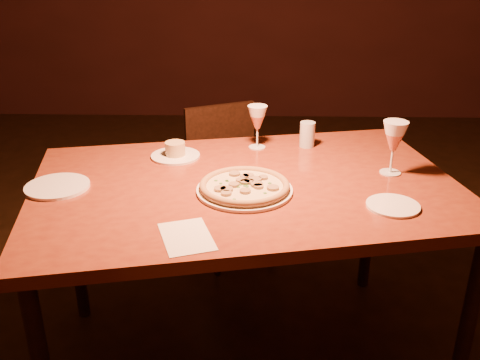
{
  "coord_description": "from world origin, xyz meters",
  "views": [
    {
      "loc": [
        0.19,
        -1.76,
        1.61
      ],
      "look_at": [
        0.15,
        0.06,
        0.8
      ],
      "focal_mm": 40.0,
      "sensor_mm": 36.0,
      "label": 1
    }
  ],
  "objects": [
    {
      "name": "menu_card",
      "position": [
        -0.0,
        -0.39,
        0.82
      ],
      "size": [
        0.2,
        0.24,
        0.0
      ],
      "primitive_type": "cube",
      "rotation": [
        0.0,
        0.0,
        0.33
      ],
      "color": "silver",
      "rests_on": "dining_table"
    },
    {
      "name": "wine_glass_far",
      "position": [
        0.21,
        0.38,
        0.91
      ],
      "size": [
        0.08,
        0.08,
        0.18
      ],
      "primitive_type": null,
      "color": "#C46B51",
      "rests_on": "dining_table"
    },
    {
      "name": "wine_glass_right",
      "position": [
        0.71,
        0.11,
        0.92
      ],
      "size": [
        0.09,
        0.09,
        0.2
      ],
      "primitive_type": null,
      "color": "#C46B51",
      "rests_on": "dining_table"
    },
    {
      "name": "ramekin_saucer",
      "position": [
        -0.12,
        0.26,
        0.84
      ],
      "size": [
        0.2,
        0.2,
        0.06
      ],
      "color": "white",
      "rests_on": "dining_table"
    },
    {
      "name": "dining_table",
      "position": [
        0.17,
        0.01,
        0.74
      ],
      "size": [
        1.69,
        1.26,
        0.82
      ],
      "rotation": [
        0.0,
        0.0,
        0.2
      ],
      "color": "brown",
      "rests_on": "floor"
    },
    {
      "name": "water_tumbler",
      "position": [
        0.42,
        0.4,
        0.87
      ],
      "size": [
        0.06,
        0.06,
        0.11
      ],
      "primitive_type": "cylinder",
      "color": "silver",
      "rests_on": "dining_table"
    },
    {
      "name": "side_plate_near",
      "position": [
        0.66,
        -0.17,
        0.82
      ],
      "size": [
        0.18,
        0.18,
        0.01
      ],
      "primitive_type": "cylinder",
      "color": "white",
      "rests_on": "dining_table"
    },
    {
      "name": "side_plate_left",
      "position": [
        -0.5,
        -0.05,
        0.82
      ],
      "size": [
        0.23,
        0.23,
        0.01
      ],
      "primitive_type": "cylinder",
      "color": "white",
      "rests_on": "dining_table"
    },
    {
      "name": "floor",
      "position": [
        0.0,
        0.0,
        0.0
      ],
      "size": [
        7.0,
        7.0,
        0.0
      ],
      "primitive_type": "plane",
      "color": "black",
      "rests_on": "ground"
    },
    {
      "name": "pizza_plate",
      "position": [
        0.16,
        -0.07,
        0.84
      ],
      "size": [
        0.34,
        0.34,
        0.04
      ],
      "color": "white",
      "rests_on": "dining_table"
    },
    {
      "name": "chair_far",
      "position": [
        0.06,
        0.91,
        0.46
      ],
      "size": [
        0.53,
        0.53,
        0.82
      ],
      "rotation": [
        0.0,
        0.0,
        0.43
      ],
      "color": "black",
      "rests_on": "floor"
    }
  ]
}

